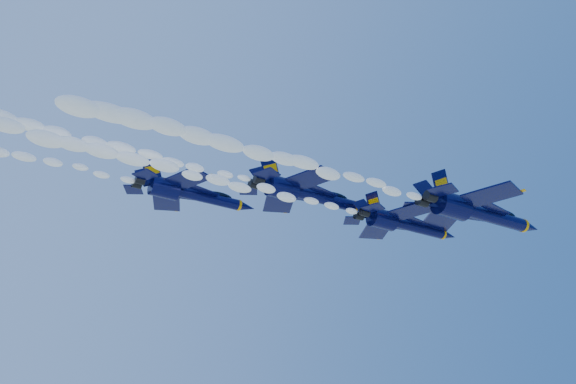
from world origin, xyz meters
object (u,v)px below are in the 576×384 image
jet_third (306,194)px  jet_second (402,223)px  jet_lead (475,211)px  jet_fourth (189,193)px

jet_third → jet_second: bearing=-13.5°
jet_lead → jet_third: size_ratio=1.14×
jet_lead → jet_third: jet_third is taller
jet_second → jet_third: (-12.29, 2.94, 2.40)m
jet_lead → jet_second: jet_lead is taller
jet_third → jet_lead: bearing=-28.3°
jet_third → jet_fourth: jet_fourth is taller
jet_second → jet_third: jet_third is taller
jet_third → jet_fourth: size_ratio=1.03×
jet_lead → jet_fourth: bearing=146.5°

